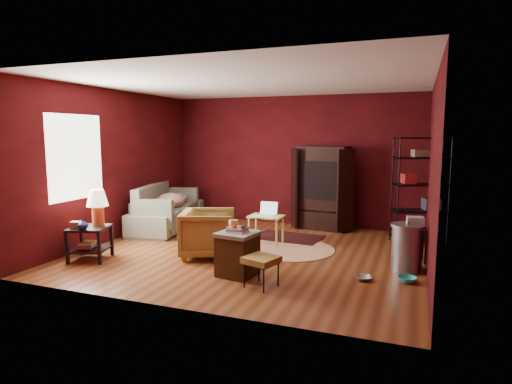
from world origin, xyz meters
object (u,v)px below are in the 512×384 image
(side_table, at_px, (94,218))
(wire_shelving, at_px, (421,185))
(armchair, at_px, (208,231))
(tv_armoire, at_px, (323,186))
(sofa, at_px, (167,207))
(hamper, at_px, (238,253))
(laptop_desk, at_px, (266,219))

(side_table, xyz_separation_m, wire_shelving, (4.82, 2.95, 0.39))
(armchair, xyz_separation_m, wire_shelving, (3.20, 2.18, 0.64))
(armchair, relative_size, side_table, 0.76)
(tv_armoire, bearing_deg, armchair, -109.54)
(sofa, distance_m, wire_shelving, 5.05)
(side_table, relative_size, tv_armoire, 0.64)
(hamper, relative_size, wire_shelving, 0.37)
(side_table, bearing_deg, hamper, 1.36)
(tv_armoire, bearing_deg, hamper, -91.82)
(laptop_desk, bearing_deg, side_table, -138.65)
(hamper, relative_size, tv_armoire, 0.41)
(sofa, bearing_deg, wire_shelving, -93.59)
(hamper, bearing_deg, tv_armoire, 82.13)
(hamper, bearing_deg, armchair, 139.35)
(laptop_desk, height_order, tv_armoire, tv_armoire)
(tv_armoire, bearing_deg, wire_shelving, -9.08)
(armchair, xyz_separation_m, laptop_desk, (0.61, 1.11, 0.04))
(armchair, xyz_separation_m, side_table, (-1.62, -0.76, 0.24))
(sofa, distance_m, hamper, 3.48)
(sofa, bearing_deg, side_table, 173.54)
(side_table, bearing_deg, armchair, 25.18)
(armchair, bearing_deg, side_table, 94.88)
(sofa, distance_m, side_table, 2.38)
(armchair, distance_m, tv_armoire, 3.03)
(armchair, height_order, laptop_desk, armchair)
(armchair, distance_m, laptop_desk, 1.26)
(side_table, xyz_separation_m, tv_armoire, (2.92, 3.46, 0.24))
(sofa, bearing_deg, armchair, -142.15)
(sofa, height_order, tv_armoire, tv_armoire)
(sofa, relative_size, tv_armoire, 1.31)
(laptop_desk, distance_m, wire_shelving, 2.86)
(wire_shelving, bearing_deg, side_table, -168.18)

